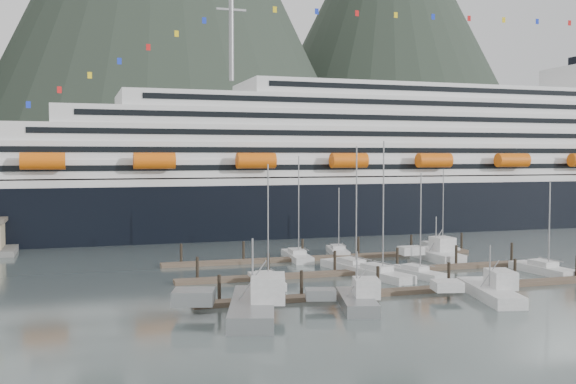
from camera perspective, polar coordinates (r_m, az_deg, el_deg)
name	(u,v)px	position (r m, az deg, el deg)	size (l,w,h in m)	color
ground	(405,276)	(87.97, 9.86, -6.99)	(1600.00, 1600.00, 0.00)	#4C5A58
mountains	(171,4)	(687.92, -9.84, 15.40)	(870.00, 440.00, 420.00)	black
cruise_ship	(411,171)	(149.29, 10.40, 1.74)	(210.00, 30.40, 50.30)	black
dock_near	(407,290)	(77.01, 10.03, -8.19)	(48.18, 2.28, 3.20)	#493A2F
dock_mid	(360,271)	(88.53, 6.10, -6.70)	(48.18, 2.28, 3.20)	#493A2F
dock_far	(324,257)	(100.41, 3.10, -5.53)	(48.18, 2.28, 3.20)	#493A2F
sailboat_a	(266,282)	(80.38, -1.85, -7.58)	(2.83, 8.99, 14.79)	#B2B2B2
sailboat_b	(351,268)	(90.39, 5.38, -6.40)	(5.05, 11.24, 17.10)	#B2B2B2
sailboat_c	(415,273)	(87.38, 10.70, -6.79)	(4.98, 9.41, 13.57)	#B2B2B2
sailboat_d	(377,274)	(85.95, 7.53, -6.90)	(5.48, 12.12, 17.65)	#B2B2B2
sailboat_e	(297,257)	(99.92, 0.77, -5.49)	(3.48, 10.35, 15.79)	#B2B2B2
sailboat_f	(338,252)	(105.37, 4.24, -5.08)	(4.34, 8.94, 10.87)	#B2B2B2
sailboat_g	(440,247)	(113.26, 12.75, -4.58)	(3.24, 9.77, 13.64)	#B2B2B2
sailboat_h	(543,270)	(94.42, 20.77, -6.20)	(3.72, 10.02, 12.44)	#B2B2B2
trawler_a	(251,305)	(65.43, -3.16, -9.53)	(11.79, 15.39, 8.21)	gray
trawler_b	(356,300)	(68.91, 5.75, -9.05)	(8.06, 10.14, 6.23)	gray
trawler_c	(488,290)	(76.28, 16.59, -7.98)	(9.23, 12.71, 6.25)	#B2B2B2
trawler_e	(435,254)	(101.78, 12.34, -5.14)	(8.31, 10.91, 7.06)	#B2B2B2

